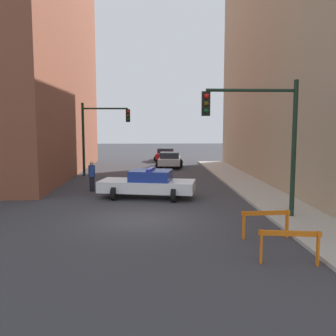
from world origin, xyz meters
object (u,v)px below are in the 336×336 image
(parked_car_near, at_px, (170,160))
(barrier_mid, at_px, (266,220))
(parked_car_mid, at_px, (166,154))
(pedestrian_crossing, at_px, (92,176))
(traffic_light_near, at_px, (264,128))
(police_car, at_px, (148,184))
(barrier_front, at_px, (290,241))
(traffic_light_far, at_px, (99,128))

(parked_car_near, relative_size, barrier_mid, 2.78)
(parked_car_mid, relative_size, pedestrian_crossing, 2.69)
(traffic_light_near, xyz_separation_m, police_car, (-4.45, 4.45, -2.81))
(barrier_front, bearing_deg, traffic_light_far, 112.56)
(traffic_light_far, relative_size, barrier_mid, 3.25)
(traffic_light_near, height_order, barrier_mid, traffic_light_near)
(barrier_front, bearing_deg, pedestrian_crossing, 121.56)
(pedestrian_crossing, distance_m, barrier_front, 13.10)
(pedestrian_crossing, xyz_separation_m, barrier_front, (6.86, -11.16, -0.24))
(parked_car_near, relative_size, barrier_front, 2.79)
(pedestrian_crossing, bearing_deg, barrier_mid, 90.75)
(police_car, height_order, pedestrian_crossing, pedestrian_crossing)
(barrier_mid, bearing_deg, traffic_light_near, 75.95)
(traffic_light_far, relative_size, parked_car_near, 1.17)
(traffic_light_near, relative_size, barrier_mid, 3.25)
(traffic_light_near, distance_m, traffic_light_far, 15.25)
(traffic_light_far, relative_size, barrier_front, 3.27)
(pedestrian_crossing, bearing_deg, police_car, 110.13)
(pedestrian_crossing, distance_m, barrier_mid, 11.28)
(parked_car_near, bearing_deg, parked_car_mid, 95.87)
(traffic_light_near, distance_m, parked_car_mid, 24.42)
(parked_car_mid, bearing_deg, traffic_light_far, -109.27)
(traffic_light_far, xyz_separation_m, barrier_front, (7.35, -17.69, -2.78))
(parked_car_near, bearing_deg, barrier_mid, -79.21)
(parked_car_mid, xyz_separation_m, pedestrian_crossing, (-4.75, -17.66, 0.19))
(parked_car_mid, relative_size, barrier_front, 2.81)
(police_car, relative_size, pedestrian_crossing, 2.99)
(pedestrian_crossing, height_order, barrier_mid, pedestrian_crossing)
(parked_car_mid, bearing_deg, parked_car_near, -83.18)
(parked_car_near, xyz_separation_m, barrier_front, (2.02, -22.77, -0.06))
(parked_car_mid, distance_m, barrier_front, 28.90)
(parked_car_mid, height_order, barrier_front, parked_car_mid)
(traffic_light_near, bearing_deg, police_car, 134.98)
(traffic_light_far, relative_size, police_car, 1.05)
(police_car, bearing_deg, barrier_mid, -139.71)
(pedestrian_crossing, bearing_deg, parked_car_near, -149.78)
(barrier_front, bearing_deg, parked_car_near, 95.06)
(pedestrian_crossing, height_order, barrier_front, pedestrian_crossing)
(parked_car_near, xyz_separation_m, parked_car_mid, (-0.09, 6.04, 0.00))
(police_car, relative_size, parked_car_mid, 1.11)
(traffic_light_far, bearing_deg, barrier_front, -67.44)
(parked_car_near, distance_m, barrier_front, 22.86)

